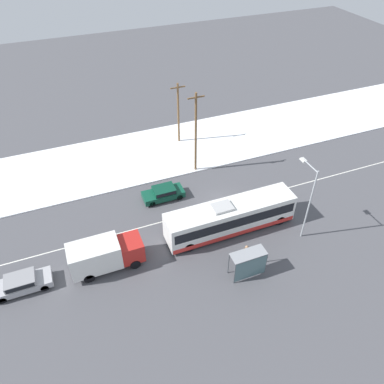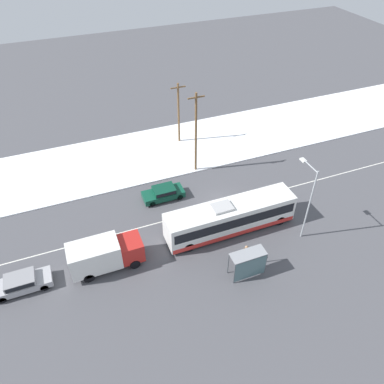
% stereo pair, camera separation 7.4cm
% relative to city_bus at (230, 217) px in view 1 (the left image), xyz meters
% --- Properties ---
extents(ground_plane, '(120.00, 120.00, 0.00)m').
position_rel_city_bus_xyz_m(ground_plane, '(0.79, 3.24, -1.57)').
color(ground_plane, '#4C4C51').
extents(snow_lot, '(80.00, 10.76, 0.12)m').
position_rel_city_bus_xyz_m(snow_lot, '(0.79, 14.79, -1.51)').
color(snow_lot, white).
rests_on(snow_lot, ground_plane).
extents(lane_marking_center, '(60.00, 0.12, 0.00)m').
position_rel_city_bus_xyz_m(lane_marking_center, '(0.79, 3.24, -1.56)').
color(lane_marking_center, silver).
rests_on(lane_marking_center, ground_plane).
extents(city_bus, '(12.19, 2.57, 3.20)m').
position_rel_city_bus_xyz_m(city_bus, '(0.00, 0.00, 0.00)').
color(city_bus, white).
rests_on(city_bus, ground_plane).
extents(box_truck, '(6.03, 2.30, 2.83)m').
position_rel_city_bus_xyz_m(box_truck, '(-11.60, -0.18, 0.00)').
color(box_truck, silver).
rests_on(box_truck, ground_plane).
extents(sedan_car, '(4.22, 1.80, 1.32)m').
position_rel_city_bus_xyz_m(sedan_car, '(-4.33, 6.51, -0.83)').
color(sedan_car, '#0F4733').
rests_on(sedan_car, ground_plane).
extents(parked_car_near_truck, '(4.44, 1.80, 1.35)m').
position_rel_city_bus_xyz_m(parked_car_near_truck, '(-18.24, 0.05, -0.82)').
color(parked_car_near_truck, '#9E9EA3').
rests_on(parked_car_near_truck, ground_plane).
extents(pedestrian_at_stop, '(0.65, 0.29, 1.82)m').
position_rel_city_bus_xyz_m(pedestrian_at_stop, '(-0.38, -3.88, -0.45)').
color(pedestrian_at_stop, '#23232D').
rests_on(pedestrian_at_stop, ground_plane).
extents(bus_shelter, '(2.91, 1.20, 2.40)m').
position_rel_city_bus_xyz_m(bus_shelter, '(-0.94, -5.37, 0.11)').
color(bus_shelter, gray).
rests_on(bus_shelter, ground_plane).
extents(streetlamp, '(0.36, 2.35, 7.46)m').
position_rel_city_bus_xyz_m(streetlamp, '(5.75, -2.79, 3.11)').
color(streetlamp, '#9EA3A8').
rests_on(streetlamp, ground_plane).
extents(utility_pole_roadside, '(1.80, 0.24, 9.34)m').
position_rel_city_bus_xyz_m(utility_pole_roadside, '(0.52, 9.82, 3.30)').
color(utility_pole_roadside, brown).
rests_on(utility_pole_roadside, ground_plane).
extents(utility_pole_snowlot, '(1.80, 0.24, 7.67)m').
position_rel_city_bus_xyz_m(utility_pole_snowlot, '(0.85, 16.15, 2.45)').
color(utility_pole_snowlot, brown).
rests_on(utility_pole_snowlot, ground_plane).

